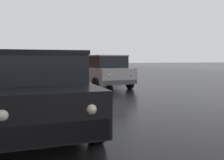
% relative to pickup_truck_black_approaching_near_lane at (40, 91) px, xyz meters
% --- Properties ---
extents(snow_bank_along_left_kerb, '(2.09, 1.41, 0.55)m').
position_rel_pickup_truck_black_approaching_near_lane_xyz_m(snow_bank_along_left_kerb, '(6.12, 10.69, -0.61)').
color(snow_bank_along_left_kerb, white).
rests_on(snow_bank_along_left_kerb, ground).
extents(snow_bank_near_corner_right, '(1.94, 1.09, 0.66)m').
position_rel_pickup_truck_black_approaching_near_lane_xyz_m(snow_bank_near_corner_right, '(5.64, 20.09, -0.55)').
color(snow_bank_near_corner_right, white).
rests_on(snow_bank_near_corner_right, ground).
extents(pickup_truck_black_approaching_near_lane, '(2.25, 5.11, 1.76)m').
position_rel_pickup_truck_black_approaching_near_lane_xyz_m(pickup_truck_black_approaching_near_lane, '(0.00, 0.00, 0.00)').
color(pickup_truck_black_approaching_near_lane, black).
rests_on(pickup_truck_black_approaching_near_lane, ground).
extents(suv_silver_parked_kerbside_close, '(2.34, 4.39, 1.82)m').
position_rel_pickup_truck_black_approaching_near_lane_xyz_m(suv_silver_parked_kerbside_close, '(4.18, 7.48, 0.11)').
color(suv_silver_parked_kerbside_close, '#B7B7BC').
rests_on(suv_silver_parked_kerbside_close, ground).
extents(sedan_white_parked_kerbside_mid, '(1.98, 4.23, 1.42)m').
position_rel_pickup_truck_black_approaching_near_lane_xyz_m(sedan_white_parked_kerbside_mid, '(3.90, 14.73, -0.13)').
color(sedan_white_parked_kerbside_mid, silver).
rests_on(sedan_white_parked_kerbside_mid, ground).
extents(suv_green_parked_far_down_block, '(2.35, 4.55, 1.82)m').
position_rel_pickup_truck_black_approaching_near_lane_xyz_m(suv_green_parked_far_down_block, '(3.64, 21.90, 0.11)').
color(suv_green_parked_far_down_block, '#1E5633').
rests_on(suv_green_parked_far_down_block, ground).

